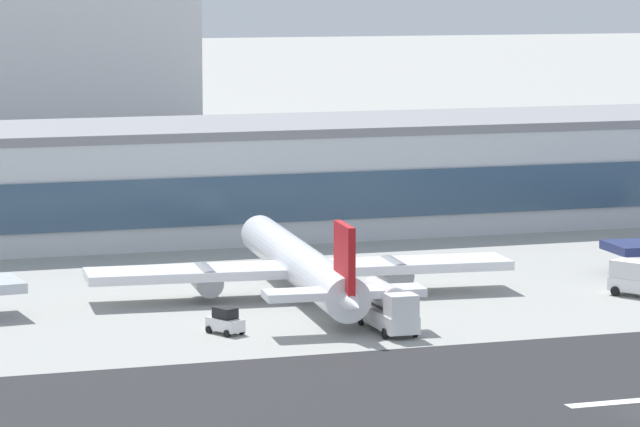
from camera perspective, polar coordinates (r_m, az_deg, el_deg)
runway_strip at (r=122.40m, az=10.10°, el=-6.09°), size 800.00×41.81×0.08m
terminal_building at (r=198.25m, az=-3.79°, el=1.15°), size 211.06×23.61×12.59m
airliner_red_tail_gate_1 at (r=158.22m, az=-0.56°, el=-1.77°), size 39.58×43.37×9.06m
service_fuel_truck_1 at (r=143.95m, az=2.23°, el=-3.08°), size 2.93×8.52×3.95m
service_baggage_tug_2 at (r=143.17m, az=-3.12°, el=-3.54°), size 2.94×3.58×2.20m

